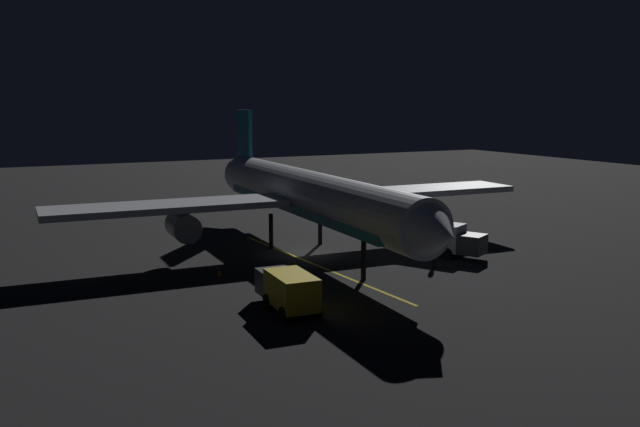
{
  "coord_description": "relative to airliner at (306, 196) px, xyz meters",
  "views": [
    {
      "loc": [
        23.24,
        48.29,
        11.98
      ],
      "look_at": [
        0.0,
        2.0,
        3.5
      ],
      "focal_mm": 38.27,
      "sensor_mm": 36.0,
      "label": 1
    }
  ],
  "objects": [
    {
      "name": "ground_crew_worker",
      "position": [
        -5.82,
        9.35,
        -3.69
      ],
      "size": [
        0.4,
        0.4,
        1.74
      ],
      "color": "black",
      "rests_on": "ground_plane"
    },
    {
      "name": "ground_plane",
      "position": [
        0.02,
        0.63,
        -4.67
      ],
      "size": [
        180.0,
        180.0,
        0.2
      ],
      "primitive_type": "cube",
      "color": "black"
    },
    {
      "name": "catering_truck",
      "position": [
        -8.92,
        6.06,
        -3.25
      ],
      "size": [
        4.88,
        6.62,
        2.57
      ],
      "color": "silver",
      "rests_on": "ground_plane"
    },
    {
      "name": "apron_guide_stripe",
      "position": [
        1.35,
        4.63,
        -4.57
      ],
      "size": [
        1.82,
        23.99,
        0.01
      ],
      "primitive_type": "cube",
      "rotation": [
        0.0,
        0.0,
        0.07
      ],
      "color": "gold",
      "rests_on": "ground_plane"
    },
    {
      "name": "traffic_cone_near_right",
      "position": [
        5.68,
        9.01,
        -4.32
      ],
      "size": [
        0.5,
        0.5,
        0.55
      ],
      "color": "#EA590F",
      "rests_on": "ground_plane"
    },
    {
      "name": "traffic_cone_under_wing",
      "position": [
        7.62,
        9.2,
        -4.32
      ],
      "size": [
        0.5,
        0.5,
        0.55
      ],
      "color": "#EA590F",
      "rests_on": "ground_plane"
    },
    {
      "name": "baggage_truck",
      "position": [
        7.79,
        13.93,
        -3.37
      ],
      "size": [
        2.5,
        5.74,
        2.33
      ],
      "color": "gold",
      "rests_on": "ground_plane"
    },
    {
      "name": "traffic_cone_near_left",
      "position": [
        8.85,
        4.59,
        -4.32
      ],
      "size": [
        0.5,
        0.5,
        0.55
      ],
      "color": "#EA590F",
      "rests_on": "ground_plane"
    },
    {
      "name": "airliner",
      "position": [
        0.0,
        0.0,
        0.0
      ],
      "size": [
        40.05,
        40.35,
        11.24
      ],
      "color": "silver",
      "rests_on": "ground_plane"
    }
  ]
}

